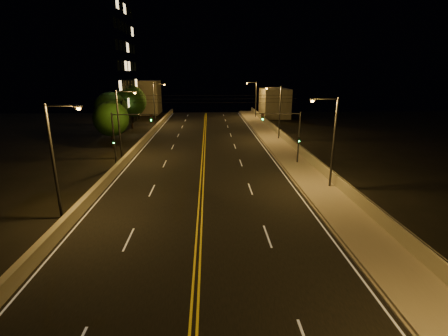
{
  "coord_description": "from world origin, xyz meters",
  "views": [
    {
      "loc": [
        0.76,
        -8.46,
        10.3
      ],
      "look_at": [
        2.0,
        18.0,
        2.5
      ],
      "focal_mm": 26.0,
      "sensor_mm": 36.0,
      "label": 1
    }
  ],
  "objects_px": {
    "traffic_signal_left": "(123,133)",
    "building_tower": "(57,56)",
    "streetlight_6": "(156,101)",
    "streetlight_3": "(255,97)",
    "streetlight_5": "(121,119)",
    "traffic_signal_right": "(291,132)",
    "tree_1": "(111,108)",
    "tree_0": "(111,119)",
    "streetlight_1": "(331,137)",
    "streetlight_4": "(57,154)",
    "tree_2": "(130,101)",
    "streetlight_2": "(278,109)"
  },
  "relations": [
    {
      "from": "traffic_signal_right",
      "to": "tree_1",
      "type": "height_order",
      "value": "tree_1"
    },
    {
      "from": "streetlight_6",
      "to": "traffic_signal_right",
      "type": "bearing_deg",
      "value": -57.24
    },
    {
      "from": "streetlight_5",
      "to": "building_tower",
      "type": "distance_m",
      "value": 27.49
    },
    {
      "from": "traffic_signal_left",
      "to": "tree_2",
      "type": "bearing_deg",
      "value": 100.91
    },
    {
      "from": "streetlight_5",
      "to": "traffic_signal_left",
      "type": "relative_size",
      "value": 1.36
    },
    {
      "from": "streetlight_3",
      "to": "traffic_signal_right",
      "type": "distance_m",
      "value": 40.44
    },
    {
      "from": "streetlight_3",
      "to": "streetlight_5",
      "type": "distance_m",
      "value": 42.26
    },
    {
      "from": "traffic_signal_right",
      "to": "tree_1",
      "type": "distance_m",
      "value": 32.75
    },
    {
      "from": "streetlight_3",
      "to": "traffic_signal_right",
      "type": "height_order",
      "value": "streetlight_3"
    },
    {
      "from": "building_tower",
      "to": "tree_0",
      "type": "distance_m",
      "value": 21.77
    },
    {
      "from": "streetlight_2",
      "to": "tree_0",
      "type": "relative_size",
      "value": 1.27
    },
    {
      "from": "traffic_signal_right",
      "to": "tree_0",
      "type": "bearing_deg",
      "value": 156.79
    },
    {
      "from": "tree_2",
      "to": "traffic_signal_right",
      "type": "bearing_deg",
      "value": -48.39
    },
    {
      "from": "streetlight_1",
      "to": "streetlight_6",
      "type": "distance_m",
      "value": 44.65
    },
    {
      "from": "streetlight_4",
      "to": "traffic_signal_right",
      "type": "distance_m",
      "value": 24.04
    },
    {
      "from": "traffic_signal_left",
      "to": "building_tower",
      "type": "distance_m",
      "value": 31.48
    },
    {
      "from": "traffic_signal_right",
      "to": "tree_0",
      "type": "relative_size",
      "value": 0.93
    },
    {
      "from": "tree_2",
      "to": "streetlight_6",
      "type": "bearing_deg",
      "value": 43.38
    },
    {
      "from": "streetlight_5",
      "to": "building_tower",
      "type": "height_order",
      "value": "building_tower"
    },
    {
      "from": "building_tower",
      "to": "tree_2",
      "type": "height_order",
      "value": "building_tower"
    },
    {
      "from": "streetlight_6",
      "to": "traffic_signal_right",
      "type": "height_order",
      "value": "streetlight_6"
    },
    {
      "from": "streetlight_6",
      "to": "tree_2",
      "type": "relative_size",
      "value": 1.03
    },
    {
      "from": "streetlight_3",
      "to": "tree_1",
      "type": "relative_size",
      "value": 1.15
    },
    {
      "from": "traffic_signal_right",
      "to": "tree_1",
      "type": "xyz_separation_m",
      "value": [
        -25.77,
        20.2,
        0.69
      ]
    },
    {
      "from": "streetlight_5",
      "to": "traffic_signal_right",
      "type": "height_order",
      "value": "streetlight_5"
    },
    {
      "from": "streetlight_1",
      "to": "streetlight_3",
      "type": "relative_size",
      "value": 1.0
    },
    {
      "from": "streetlight_1",
      "to": "streetlight_4",
      "type": "height_order",
      "value": "same"
    },
    {
      "from": "tree_0",
      "to": "streetlight_5",
      "type": "bearing_deg",
      "value": -63.5
    },
    {
      "from": "traffic_signal_right",
      "to": "streetlight_4",
      "type": "bearing_deg",
      "value": -145.96
    },
    {
      "from": "building_tower",
      "to": "streetlight_6",
      "type": "bearing_deg",
      "value": 20.66
    },
    {
      "from": "streetlight_6",
      "to": "streetlight_3",
      "type": "bearing_deg",
      "value": 23.88
    },
    {
      "from": "streetlight_3",
      "to": "tree_1",
      "type": "height_order",
      "value": "streetlight_3"
    },
    {
      "from": "tree_0",
      "to": "tree_1",
      "type": "relative_size",
      "value": 0.91
    },
    {
      "from": "streetlight_5",
      "to": "streetlight_3",
      "type": "bearing_deg",
      "value": 59.58
    },
    {
      "from": "streetlight_6",
      "to": "streetlight_2",
      "type": "bearing_deg",
      "value": -37.95
    },
    {
      "from": "streetlight_5",
      "to": "streetlight_6",
      "type": "distance_m",
      "value": 26.97
    },
    {
      "from": "streetlight_3",
      "to": "tree_1",
      "type": "bearing_deg",
      "value": -143.46
    },
    {
      "from": "tree_2",
      "to": "tree_1",
      "type": "bearing_deg",
      "value": -104.35
    },
    {
      "from": "streetlight_6",
      "to": "tree_1",
      "type": "bearing_deg",
      "value": -118.66
    },
    {
      "from": "streetlight_4",
      "to": "tree_0",
      "type": "relative_size",
      "value": 1.27
    },
    {
      "from": "streetlight_2",
      "to": "streetlight_6",
      "type": "bearing_deg",
      "value": 142.05
    },
    {
      "from": "streetlight_6",
      "to": "tree_0",
      "type": "xyz_separation_m",
      "value": [
        -2.9,
        -21.15,
        -0.71
      ]
    },
    {
      "from": "traffic_signal_right",
      "to": "tree_2",
      "type": "height_order",
      "value": "tree_2"
    },
    {
      "from": "streetlight_5",
      "to": "traffic_signal_right",
      "type": "xyz_separation_m",
      "value": [
        19.9,
        -3.96,
        -0.99
      ]
    },
    {
      "from": "traffic_signal_left",
      "to": "tree_1",
      "type": "xyz_separation_m",
      "value": [
        -6.96,
        20.2,
        0.69
      ]
    },
    {
      "from": "streetlight_3",
      "to": "streetlight_2",
      "type": "bearing_deg",
      "value": -90.0
    },
    {
      "from": "tree_1",
      "to": "tree_2",
      "type": "relative_size",
      "value": 0.89
    },
    {
      "from": "streetlight_1",
      "to": "streetlight_3",
      "type": "bearing_deg",
      "value": 90.0
    },
    {
      "from": "streetlight_2",
      "to": "streetlight_5",
      "type": "relative_size",
      "value": 1.0
    },
    {
      "from": "streetlight_2",
      "to": "building_tower",
      "type": "height_order",
      "value": "building_tower"
    }
  ]
}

